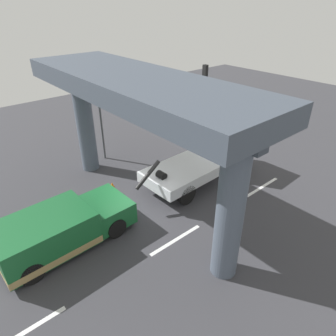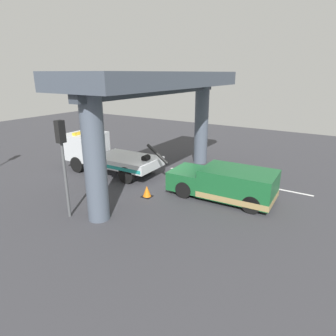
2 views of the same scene
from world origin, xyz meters
name	(u,v)px [view 1 (image 1 of 2)]	position (x,y,z in m)	size (l,w,h in m)	color
ground_plane	(137,210)	(0.00, 0.00, -0.05)	(60.00, 40.00, 0.10)	#38383D
lane_stripe_west	(23,334)	(-6.00, -2.67, 0.00)	(2.60, 0.16, 0.01)	silver
lane_stripe_mid	(176,240)	(0.00, -2.67, 0.00)	(2.60, 0.16, 0.01)	silver
lane_stripe_east	(262,187)	(6.00, -2.67, 0.00)	(2.60, 0.16, 0.01)	silver
tow_truck_white	(208,156)	(4.71, 0.03, 1.20)	(7.29, 2.57, 2.46)	silver
towed_van_green	(60,230)	(-3.57, 0.00, 0.78)	(5.26, 2.35, 1.58)	#195B2D
overpass_structure	(136,102)	(0.26, 0.00, 5.02)	(3.60, 11.81, 6.05)	#4C5666
traffic_light_near	(100,109)	(1.52, 5.45, 3.07)	(0.39, 0.32, 4.21)	#515456
traffic_light_far	(205,82)	(10.02, 5.45, 3.23)	(0.39, 0.32, 4.44)	#515456
traffic_cone_orange	(113,188)	(-0.11, 1.94, 0.27)	(0.49, 0.49, 0.58)	orange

